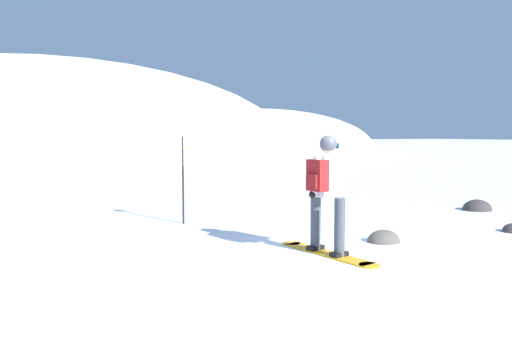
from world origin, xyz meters
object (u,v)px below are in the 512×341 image
at_px(snowboarder_main, 326,191).
at_px(piste_marker_near, 183,173).
at_px(rock_dark, 477,210).
at_px(rock_small, 384,242).

distance_m(snowboarder_main, piste_marker_near, 3.40).
distance_m(rock_dark, rock_small, 4.43).
height_order(snowboarder_main, piste_marker_near, piste_marker_near).
distance_m(piste_marker_near, rock_small, 3.93).
relative_size(snowboarder_main, piste_marker_near, 1.04).
bearing_deg(rock_small, piste_marker_near, 131.29).
xyz_separation_m(snowboarder_main, rock_small, (1.31, 0.32, -0.92)).
bearing_deg(snowboarder_main, piste_marker_near, 110.71).
xyz_separation_m(snowboarder_main, piste_marker_near, (-1.20, 3.18, 0.07)).
relative_size(piste_marker_near, rock_small, 3.14).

